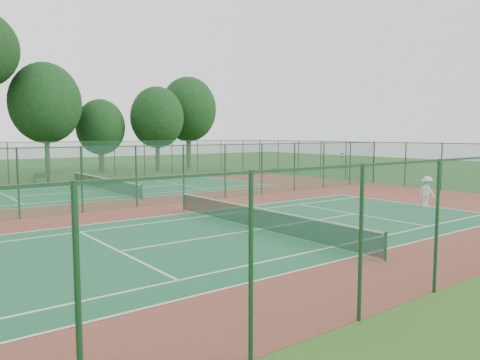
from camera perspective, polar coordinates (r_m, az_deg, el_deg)
name	(u,v)px	position (r m, az deg, el deg)	size (l,w,h in m)	color
ground	(161,205)	(27.82, -9.58, -3.00)	(120.00, 120.00, 0.00)	#294F18
red_pad	(161,205)	(27.82, -9.58, -2.99)	(40.00, 36.00, 0.01)	maroon
court_near	(259,229)	(20.41, 2.38, -6.01)	(23.77, 10.97, 0.01)	#1C5937
court_far	(104,190)	(35.97, -16.29, -1.18)	(23.77, 10.97, 0.01)	#1F633B
fence_north	(65,161)	(44.31, -20.56, 2.19)	(40.00, 0.09, 3.50)	#194C33
fence_south	(467,219)	(14.48, 25.89, -4.34)	(40.00, 0.09, 3.50)	#194B2E
fence_east	(374,162)	(40.92, 16.00, 2.07)	(0.09, 36.00, 3.50)	#194B32
fence_divider	(161,175)	(27.62, -9.63, 0.62)	(40.00, 0.09, 3.50)	#1C5430
tennis_net_near	(259,217)	(20.31, 2.38, -4.55)	(0.10, 12.90, 0.97)	#153B1D
tennis_net_far	(103,183)	(35.91, -16.31, -0.34)	(0.10, 12.90, 0.97)	#13351A
player_near	(427,192)	(28.29, 21.82, -1.35)	(1.13, 0.65, 1.75)	white
bench	(42,178)	(43.02, -23.01, 0.26)	(1.39, 0.42, 0.85)	black
stray_ball_a	(254,197)	(30.71, 1.69, -2.03)	(0.07, 0.07, 0.07)	#A3C32D
stray_ball_b	(240,198)	(29.81, -0.01, -2.25)	(0.08, 0.08, 0.08)	#AFCE30
stray_ball_c	(158,205)	(27.51, -9.92, -3.01)	(0.07, 0.07, 0.07)	yellow
evergreen_row	(51,175)	(50.56, -22.01, 0.51)	(39.00, 5.00, 12.00)	black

